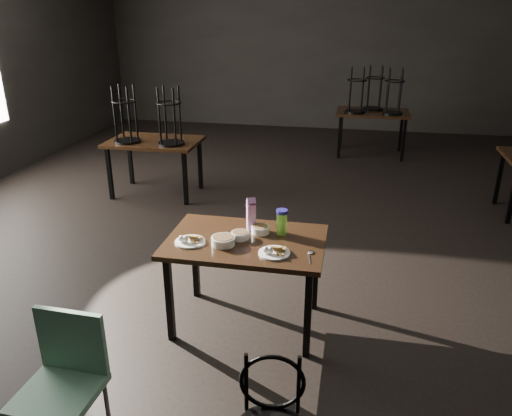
% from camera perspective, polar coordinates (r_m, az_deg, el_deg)
% --- Properties ---
extents(room, '(12.00, 12.04, 3.22)m').
position_cam_1_polar(room, '(4.54, 9.06, 20.97)').
color(room, black).
rests_on(room, ground).
extents(main_table, '(1.20, 0.80, 0.75)m').
position_cam_1_polar(main_table, '(3.83, -1.17, -4.68)').
color(main_table, black).
rests_on(main_table, ground).
extents(plate_left, '(0.23, 0.23, 0.07)m').
position_cam_1_polar(plate_left, '(3.77, -7.59, -3.67)').
color(plate_left, white).
rests_on(plate_left, main_table).
extents(plate_right, '(0.23, 0.23, 0.07)m').
position_cam_1_polar(plate_right, '(3.58, 2.07, -4.98)').
color(plate_right, white).
rests_on(plate_right, main_table).
extents(bowl_near, '(0.14, 0.14, 0.05)m').
position_cam_1_polar(bowl_near, '(3.80, -1.83, -3.10)').
color(bowl_near, white).
rests_on(bowl_near, main_table).
extents(bowl_far, '(0.14, 0.14, 0.06)m').
position_cam_1_polar(bowl_far, '(3.90, 0.50, -2.44)').
color(bowl_far, white).
rests_on(bowl_far, main_table).
extents(bowl_big, '(0.18, 0.18, 0.06)m').
position_cam_1_polar(bowl_big, '(3.71, -3.78, -3.73)').
color(bowl_big, white).
rests_on(bowl_big, main_table).
extents(juice_carton, '(0.09, 0.09, 0.27)m').
position_cam_1_polar(juice_carton, '(3.92, -0.56, -0.79)').
color(juice_carton, '#8B197C').
rests_on(juice_carton, main_table).
extents(water_bottle, '(0.11, 0.11, 0.20)m').
position_cam_1_polar(water_bottle, '(3.86, 2.95, -1.56)').
color(water_bottle, '#8AED45').
rests_on(water_bottle, main_table).
extents(spoon, '(0.05, 0.20, 0.01)m').
position_cam_1_polar(spoon, '(3.61, 6.26, -5.16)').
color(spoon, silver).
rests_on(spoon, main_table).
extents(bentwood_chair, '(0.37, 0.37, 0.76)m').
position_cam_1_polar(bentwood_chair, '(2.76, 1.74, -22.70)').
color(bentwood_chair, black).
rests_on(bentwood_chair, ground).
extents(school_chair, '(0.42, 0.42, 0.88)m').
position_cam_1_polar(school_chair, '(3.04, -21.11, -17.57)').
color(school_chair, '#72B18E').
rests_on(school_chair, ground).
extents(bg_table_left, '(1.20, 0.80, 1.48)m').
position_cam_1_polar(bg_table_left, '(6.76, -11.70, 7.52)').
color(bg_table_left, black).
rests_on(bg_table_left, ground).
extents(bg_table_far, '(1.20, 0.80, 1.48)m').
position_cam_1_polar(bg_table_far, '(8.78, 13.24, 10.86)').
color(bg_table_far, black).
rests_on(bg_table_far, ground).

